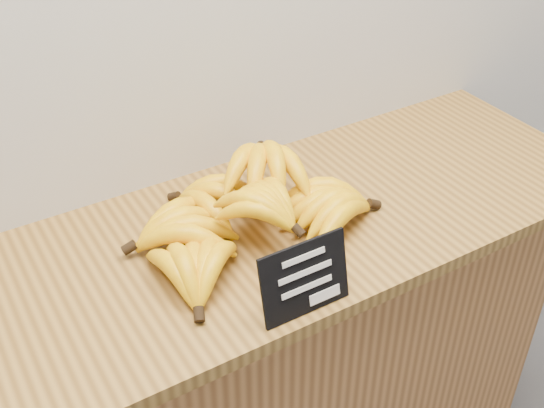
{
  "coord_description": "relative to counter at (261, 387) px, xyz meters",
  "views": [
    {
      "loc": [
        -0.45,
        1.82,
        1.75
      ],
      "look_at": [
        0.07,
        2.7,
        1.02
      ],
      "focal_mm": 45.0,
      "sensor_mm": 36.0,
      "label": 1
    }
  ],
  "objects": [
    {
      "name": "counter",
      "position": [
        0.0,
        0.0,
        0.0
      ],
      "size": [
        1.27,
        0.5,
        0.9
      ],
      "primitive_type": "cube",
      "color": "#9B6432",
      "rests_on": "ground"
    },
    {
      "name": "counter_top",
      "position": [
        0.0,
        0.0,
        0.47
      ],
      "size": [
        1.57,
        0.54,
        0.03
      ],
      "primitive_type": "cube",
      "color": "olive",
      "rests_on": "counter"
    },
    {
      "name": "chalkboard_sign",
      "position": [
        -0.04,
        -0.23,
        0.55
      ],
      "size": [
        0.17,
        0.04,
        0.13
      ],
      "primitive_type": "cube",
      "rotation": [
        -0.22,
        0.0,
        0.0
      ],
      "color": "black",
      "rests_on": "counter_top"
    },
    {
      "name": "banana_pile",
      "position": [
        -0.03,
        0.0,
        0.53
      ],
      "size": [
        0.55,
        0.4,
        0.12
      ],
      "color": "yellow",
      "rests_on": "counter_top"
    }
  ]
}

